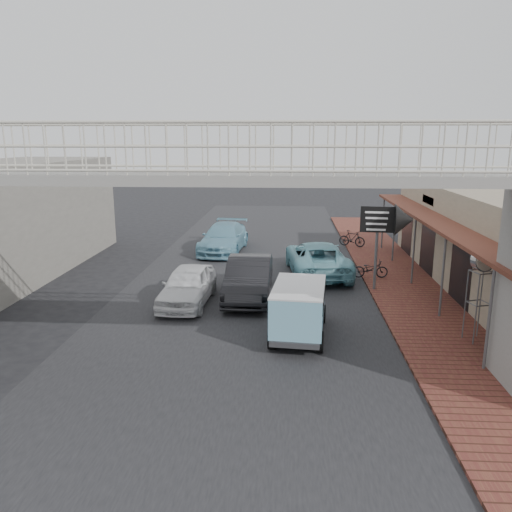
# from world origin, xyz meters

# --- Properties ---
(ground) EXTENTS (120.00, 120.00, 0.00)m
(ground) POSITION_xyz_m (0.00, 0.00, 0.00)
(ground) COLOR black
(ground) RESTS_ON ground
(road_strip) EXTENTS (10.00, 60.00, 0.01)m
(road_strip) POSITION_xyz_m (0.00, 0.00, 0.01)
(road_strip) COLOR black
(road_strip) RESTS_ON ground
(sidewalk) EXTENTS (3.00, 40.00, 0.10)m
(sidewalk) POSITION_xyz_m (6.50, 3.00, 0.05)
(sidewalk) COLOR brown
(sidewalk) RESTS_ON ground
(footbridge) EXTENTS (16.40, 2.40, 6.34)m
(footbridge) POSITION_xyz_m (0.00, -4.00, 3.18)
(footbridge) COLOR gray
(footbridge) RESTS_ON ground
(building_far_left) EXTENTS (5.00, 14.00, 5.00)m
(building_far_left) POSITION_xyz_m (-11.00, 6.00, 2.50)
(building_far_left) COLOR gray
(building_far_left) RESTS_ON ground
(white_hatchback) EXTENTS (1.84, 4.19, 1.40)m
(white_hatchback) POSITION_xyz_m (-1.99, 2.08, 0.70)
(white_hatchback) COLOR white
(white_hatchback) RESTS_ON ground
(dark_sedan) EXTENTS (1.67, 4.72, 1.55)m
(dark_sedan) POSITION_xyz_m (0.22, 2.93, 0.78)
(dark_sedan) COLOR black
(dark_sedan) RESTS_ON ground
(angkot_curb) EXTENTS (2.99, 5.64, 1.51)m
(angkot_curb) POSITION_xyz_m (3.03, 6.50, 0.76)
(angkot_curb) COLOR #6DB0BD
(angkot_curb) RESTS_ON ground
(angkot_far) EXTENTS (2.51, 5.34, 1.50)m
(angkot_far) POSITION_xyz_m (-1.78, 10.94, 0.75)
(angkot_far) COLOR #6DA6BE
(angkot_far) RESTS_ON ground
(angkot_van) EXTENTS (1.87, 3.57, 1.69)m
(angkot_van) POSITION_xyz_m (2.07, -0.81, 1.07)
(angkot_van) COLOR black
(angkot_van) RESTS_ON ground
(motorcycle_near) EXTENTS (1.53, 0.58, 0.79)m
(motorcycle_near) POSITION_xyz_m (5.30, 5.75, 0.50)
(motorcycle_near) COLOR black
(motorcycle_near) RESTS_ON sidewalk
(motorcycle_far) EXTENTS (1.53, 1.00, 0.89)m
(motorcycle_far) POSITION_xyz_m (5.30, 12.28, 0.55)
(motorcycle_far) COLOR black
(motorcycle_far) RESTS_ON sidewalk
(street_clock) EXTENTS (0.73, 0.68, 2.84)m
(street_clock) POSITION_xyz_m (7.35, -1.08, 2.45)
(street_clock) COLOR #59595B
(street_clock) RESTS_ON sidewalk
(arrow_sign) EXTENTS (2.04, 1.31, 3.46)m
(arrow_sign) POSITION_xyz_m (6.04, 3.93, 2.89)
(arrow_sign) COLOR #59595B
(arrow_sign) RESTS_ON sidewalk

